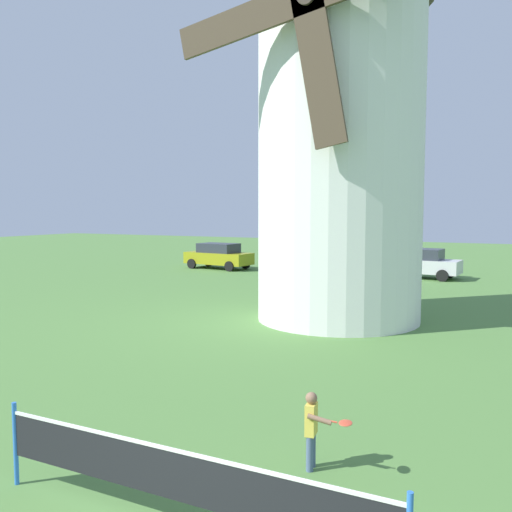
# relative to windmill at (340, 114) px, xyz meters

# --- Properties ---
(windmill) EXTENTS (8.06, 6.00, 13.27)m
(windmill) POSITION_rel_windmill_xyz_m (0.00, 0.00, 0.00)
(windmill) COLOR white
(windmill) RESTS_ON ground_plane
(tennis_net) EXTENTS (5.08, 0.06, 1.10)m
(tennis_net) POSITION_rel_windmill_xyz_m (2.05, -12.20, -5.97)
(tennis_net) COLOR blue
(tennis_net) RESTS_ON ground_plane
(player_far) EXTENTS (0.70, 0.40, 1.09)m
(player_far) POSITION_rel_windmill_xyz_m (2.87, -10.10, -6.03)
(player_far) COLOR slate
(player_far) RESTS_ON ground_plane
(parked_car_mustard) EXTENTS (4.35, 2.26, 1.56)m
(parked_car_mustard) POSITION_rel_windmill_xyz_m (-11.33, 11.65, -5.85)
(parked_car_mustard) COLOR #999919
(parked_car_mustard) RESTS_ON ground_plane
(parked_car_green) EXTENTS (4.11, 2.22, 1.56)m
(parked_car_green) POSITION_rel_windmill_xyz_m (-5.50, 11.73, -5.85)
(parked_car_green) COLOR #1E6638
(parked_car_green) RESTS_ON ground_plane
(parked_car_silver) EXTENTS (4.31, 2.20, 1.56)m
(parked_car_silver) POSITION_rel_windmill_xyz_m (0.49, 12.42, -5.85)
(parked_car_silver) COLOR silver
(parked_car_silver) RESTS_ON ground_plane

